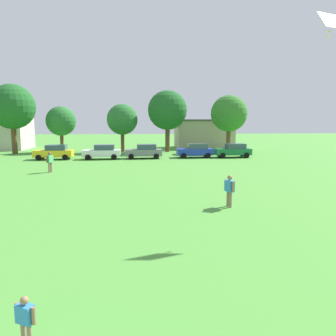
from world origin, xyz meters
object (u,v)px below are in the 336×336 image
object	(u,v)px
tree_right	(167,110)
tree_far_left	(12,107)
tree_center	(122,120)
adult_bystander	(229,188)
parked_car_white_1	(102,152)
child_kite_flyer	(25,317)
parked_car_gray_2	(144,151)
parked_car_yellow_0	(54,152)
bystander_near_trees	(50,160)
tree_left	(61,121)
kite	(331,22)
tree_far_right	(229,114)
parked_car_blue_3	(195,150)
parked_car_green_4	(233,150)

from	to	relation	value
tree_right	tree_far_left	bearing A→B (deg)	-176.28
tree_far_left	tree_center	bearing A→B (deg)	6.35
tree_center	adult_bystander	bearing A→B (deg)	-78.02
parked_car_white_1	child_kite_flyer	bearing A→B (deg)	93.01
parked_car_gray_2	parked_car_white_1	bearing A→B (deg)	2.99
parked_car_white_1	parked_car_gray_2	xyz separation A→B (m)	(4.88, 0.26, 0.00)
parked_car_yellow_0	tree_right	bearing A→B (deg)	-148.80
child_kite_flyer	bystander_near_trees	xyz separation A→B (m)	(-5.22, 22.84, 0.42)
child_kite_flyer	tree_far_left	bearing A→B (deg)	137.43
tree_left	tree_center	distance (m)	8.63
kite	tree_far_right	distance (m)	31.93
tree_right	tree_far_right	xyz separation A→B (m)	(8.69, -1.08, -0.46)
parked_car_yellow_0	tree_far_right	xyz separation A→B (m)	(22.65, 7.38, 4.58)
tree_far_left	tree_right	distance (m)	20.87
parked_car_blue_3	tree_far_left	bearing A→B (deg)	-16.04
adult_bystander	parked_car_gray_2	bearing A→B (deg)	-5.92
bystander_near_trees	parked_car_blue_3	xyz separation A→B (m)	(14.60, 10.28, -0.19)
tree_far_left	tree_right	world-z (taller)	tree_far_left
parked_car_blue_3	tree_far_left	distance (m)	24.98
parked_car_white_1	tree_far_right	distance (m)	19.31
parked_car_blue_3	tree_far_right	xyz separation A→B (m)	(6.07, 7.02, 4.58)
parked_car_gray_2	parked_car_blue_3	bearing A→B (deg)	-177.05
parked_car_white_1	parked_car_green_4	distance (m)	15.75
parked_car_white_1	parked_car_blue_3	size ratio (longest dim) A/B	1.00
parked_car_yellow_0	tree_far_right	world-z (taller)	tree_far_right
kite	tree_far_left	world-z (taller)	kite
parked_car_yellow_0	adult_bystander	bearing A→B (deg)	121.97
kite	parked_car_blue_3	distance (m)	25.75
child_kite_flyer	parked_car_yellow_0	size ratio (longest dim) A/B	0.25
parked_car_gray_2	parked_car_blue_3	xyz separation A→B (m)	(6.20, 0.32, 0.00)
adult_bystander	tree_far_right	world-z (taller)	tree_far_right
child_kite_flyer	tree_far_right	xyz separation A→B (m)	(15.45, 40.15, 4.80)
bystander_near_trees	parked_car_green_4	distance (m)	21.72
child_kite_flyer	parked_car_white_1	size ratio (longest dim) A/B	0.25
parked_car_green_4	tree_right	bearing A→B (deg)	-48.84
adult_bystander	parked_car_gray_2	distance (m)	23.06
child_kite_flyer	tree_far_left	xyz separation A→B (m)	(-14.07, 39.87, 5.62)
parked_car_yellow_0	tree_center	distance (m)	12.08
adult_bystander	parked_car_green_4	size ratio (longest dim) A/B	0.39
kite	parked_car_yellow_0	size ratio (longest dim) A/B	0.31
parked_car_green_4	parked_car_gray_2	bearing A→B (deg)	0.42
child_kite_flyer	tree_center	world-z (taller)	tree_center
child_kite_flyer	parked_car_white_1	distance (m)	32.60
tree_left	tree_far_right	world-z (taller)	tree_far_right
tree_center	tree_right	bearing A→B (deg)	-2.17
adult_bystander	tree_far_left	xyz separation A→B (m)	(-21.04, 29.80, 5.27)
parked_car_yellow_0	parked_car_white_1	bearing A→B (deg)	177.74
kite	parked_car_green_4	xyz separation A→B (m)	(2.98, 24.18, -8.00)
parked_car_yellow_0	tree_left	distance (m)	9.95
adult_bystander	parked_car_green_4	world-z (taller)	parked_car_green_4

